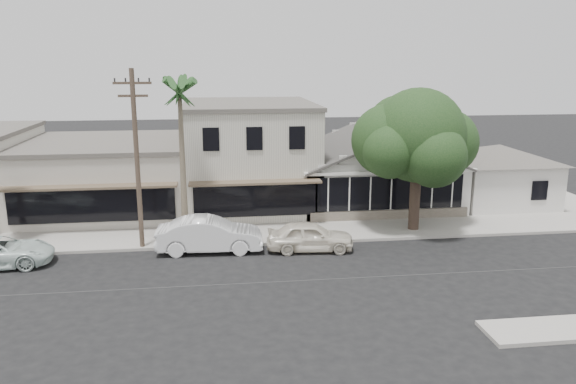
{
  "coord_description": "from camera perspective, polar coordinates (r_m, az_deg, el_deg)",
  "views": [
    {
      "loc": [
        -5.18,
        -22.6,
        9.37
      ],
      "look_at": [
        -1.43,
        6.0,
        2.56
      ],
      "focal_mm": 35.0,
      "sensor_mm": 36.0,
      "label": 1
    }
  ],
  "objects": [
    {
      "name": "shade_tree",
      "position": [
        31.4,
        12.81,
        5.39
      ],
      "size": [
        7.18,
        6.49,
        7.96
      ],
      "rotation": [
        0.0,
        0.0,
        0.1
      ],
      "color": "#46362A",
      "rests_on": "ground"
    },
    {
      "name": "row_building_midnear",
      "position": [
        37.45,
        -17.81,
        1.44
      ],
      "size": [
        10.0,
        10.0,
        4.2
      ],
      "primitive_type": "cube",
      "color": "beige",
      "rests_on": "ground"
    },
    {
      "name": "corner_shop",
      "position": [
        37.14,
        8.58,
        2.65
      ],
      "size": [
        10.4,
        8.6,
        5.1
      ],
      "color": "silver",
      "rests_on": "ground"
    },
    {
      "name": "car_0",
      "position": [
        28.26,
        2.25,
        -4.52
      ],
      "size": [
        4.48,
        2.11,
        1.48
      ],
      "primitive_type": "imported",
      "rotation": [
        0.0,
        0.0,
        1.49
      ],
      "color": "silver",
      "rests_on": "ground"
    },
    {
      "name": "ground",
      "position": [
        25.01,
        5.11,
        -8.79
      ],
      "size": [
        140.0,
        140.0,
        0.0
      ],
      "primitive_type": "plane",
      "color": "black",
      "rests_on": "ground"
    },
    {
      "name": "side_cottage",
      "position": [
        39.53,
        20.43,
        0.95
      ],
      "size": [
        6.0,
        6.0,
        3.0
      ],
      "primitive_type": "cube",
      "color": "silver",
      "rests_on": "ground"
    },
    {
      "name": "palm_east",
      "position": [
        29.46,
        -10.97,
        9.92
      ],
      "size": [
        3.34,
        3.34,
        9.02
      ],
      "color": "#726651",
      "rests_on": "ground"
    },
    {
      "name": "sidewalk_north",
      "position": [
        30.91,
        -12.38,
        -4.54
      ],
      "size": [
        90.0,
        3.5,
        0.15
      ],
      "primitive_type": "cube",
      "color": "#9E9991",
      "rests_on": "ground"
    },
    {
      "name": "utility_pole",
      "position": [
        28.43,
        -15.11,
        3.54
      ],
      "size": [
        1.8,
        0.24,
        9.0
      ],
      "color": "brown",
      "rests_on": "ground"
    },
    {
      "name": "row_building_near",
      "position": [
        36.68,
        -3.96,
        3.64
      ],
      "size": [
        8.0,
        10.0,
        6.5
      ],
      "primitive_type": "cube",
      "color": "beige",
      "rests_on": "ground"
    },
    {
      "name": "car_1",
      "position": [
        28.34,
        -7.97,
        -4.32
      ],
      "size": [
        5.34,
        2.06,
        1.73
      ],
      "primitive_type": "imported",
      "rotation": [
        0.0,
        0.0,
        1.53
      ],
      "color": "white",
      "rests_on": "ground"
    }
  ]
}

